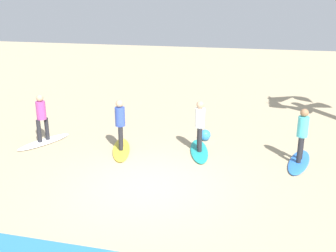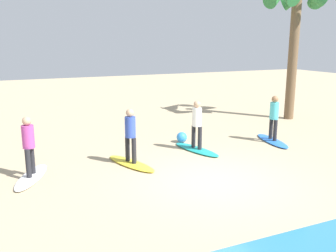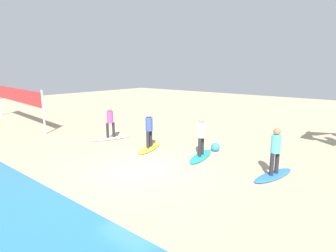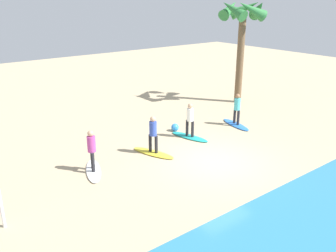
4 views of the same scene
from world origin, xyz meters
TOP-DOWN VIEW (x-y plane):
  - ground_plane at (0.00, 0.00)m, footprint 60.00×60.00m
  - surfboard_blue at (-4.05, -2.54)m, footprint 0.97×2.17m
  - surfer_blue at (-4.05, -2.54)m, footprint 0.32×0.45m
  - surfboard_teal at (-0.93, -2.71)m, footprint 1.03×2.17m
  - surfer_teal at (-0.93, -2.71)m, footprint 0.32×0.45m
  - surfboard_yellow at (1.58, -2.22)m, footprint 1.20×2.17m
  - surfer_yellow at (1.58, -2.22)m, footprint 0.32×0.44m
  - surfboard_white at (4.44, -2.26)m, footprint 1.33×2.15m
  - surfer_white at (4.44, -2.26)m, footprint 0.32×0.43m
  - beach_ball at (-0.95, -3.86)m, footprint 0.39×0.39m

SIDE VIEW (x-z plane):
  - ground_plane at x=0.00m, z-range 0.00..0.00m
  - surfboard_blue at x=-4.05m, z-range 0.00..0.09m
  - surfboard_teal at x=-0.93m, z-range 0.00..0.09m
  - surfboard_yellow at x=1.58m, z-range 0.00..0.09m
  - surfboard_white at x=4.44m, z-range 0.00..0.09m
  - beach_ball at x=-0.95m, z-range 0.00..0.39m
  - surfer_blue at x=-4.05m, z-range 0.22..1.86m
  - surfer_teal at x=-0.93m, z-range 0.22..1.86m
  - surfer_yellow at x=1.58m, z-range 0.22..1.86m
  - surfer_white at x=4.44m, z-range 0.22..1.86m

